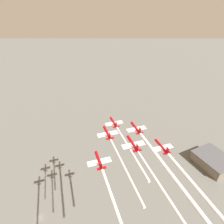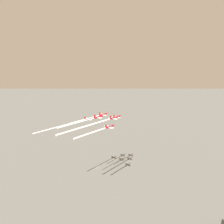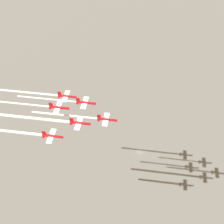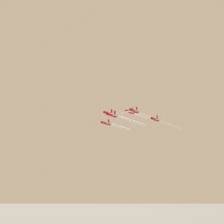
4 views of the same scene
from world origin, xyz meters
name	(u,v)px [view 2 (image 2 of 4)]	position (x,y,z in m)	size (l,w,h in m)	color
ground_plane	(97,167)	(0.00, 0.00, 0.00)	(3000.00, 3000.00, 0.00)	#60605B
jet_0	(117,117)	(24.39, 49.52, 86.33)	(9.78, 9.33, 3.26)	#B20C14
jet_1	(103,115)	(34.89, 41.17, 89.57)	(9.78, 9.33, 3.26)	#B20C14
jet_2	(113,118)	(36.79, 54.64, 89.15)	(9.78, 9.33, 3.26)	#B20C14
jet_3	(88,119)	(45.39, 32.83, 86.45)	(9.78, 9.33, 3.26)	#B20C14
jet_4	(98,117)	(47.29, 46.29, 91.08)	(9.78, 9.33, 3.26)	#B20C14
jet_5	(109,127)	(49.18, 59.76, 85.85)	(9.78, 9.33, 3.26)	#B20C14
smoke_trail_0	(100,122)	(44.92, 46.63, 86.28)	(32.34, 5.45, 0.93)	white
smoke_trail_1	(86,119)	(54.25, 38.45, 89.52)	(29.97, 4.94, 0.74)	white
smoke_trail_2	(86,126)	(65.77, 50.56, 89.10)	(49.31, 8.26, 1.36)	white
smoke_trail_3	(61,126)	(72.26, 29.05, 86.41)	(45.05, 7.38, 1.07)	white
smoke_trail_4	(77,123)	(68.26, 43.34, 91.03)	(33.21, 5.50, 0.85)	white
smoke_trail_5	(91,133)	(67.95, 57.12, 85.81)	(28.89, 5.37, 1.34)	white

